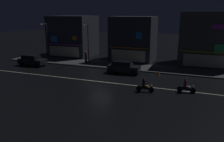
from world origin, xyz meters
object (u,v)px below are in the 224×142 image
Objects in this scene: streetlamp_west at (46,38)px; parked_car_near_kerb at (123,67)px; streetlamp_mid at (87,40)px; motorcycle_following at (186,87)px; pedestrian_on_sidewalk at (86,57)px; parked_car_trailing at (32,60)px; motorcycle_lead at (145,86)px; traffic_cone at (159,73)px.

parked_car_near_kerb is at bearing -15.78° from streetlamp_west.
streetlamp_west is 0.99× the size of streetlamp_mid.
streetlamp_mid is 1.45× the size of parked_car_near_kerb.
streetlamp_west is at bearing -18.48° from motorcycle_following.
parked_car_trailing is (-7.12, -4.42, -0.16)m from pedestrian_on_sidewalk.
streetlamp_west is at bearing 164.22° from parked_car_near_kerb.
motorcycle_lead is (20.10, -10.99, -3.21)m from streetlamp_west.
streetlamp_west is 3.25× the size of motorcycle_following.
streetlamp_west is 11.24× the size of traffic_cone.
pedestrian_on_sidewalk is 8.38m from parked_car_trailing.
parked_car_near_kerb is (7.18, -3.58, -3.00)m from streetlamp_mid.
streetlamp_mid is at bearing 28.61° from parked_car_trailing.
streetlamp_mid is at bearing -46.52° from motorcycle_lead.
streetlamp_mid is 1.45× the size of parked_car_trailing.
pedestrian_on_sidewalk is (7.91, -0.58, -2.82)m from streetlamp_west.
parked_car_near_kerb is 7.82× the size of traffic_cone.
streetlamp_west reaches higher than parked_car_near_kerb.
motorcycle_lead and motorcycle_following have the same top height.
streetlamp_mid is 11.30× the size of traffic_cone.
motorcycle_lead is at bearing -92.21° from traffic_cone.
streetlamp_west is 1.44× the size of parked_car_near_kerb.
traffic_cone is (19.58, 1.11, -0.59)m from parked_car_trailing.
motorcycle_lead is 1.00× the size of motorcycle_following.
pedestrian_on_sidewalk is at bearing 154.24° from streetlamp_mid.
pedestrian_on_sidewalk reaches higher than motorcycle_lead.
streetlamp_mid is 12.84m from traffic_cone.
motorcycle_following is at bearing -56.96° from traffic_cone.
traffic_cone is at bearing -53.53° from motorcycle_following.
streetlamp_west is at bearing -34.15° from motorcycle_lead.
parked_car_near_kerb is (15.61, -4.41, -2.98)m from streetlamp_west.
pedestrian_on_sidewalk is at bearing 165.10° from traffic_cone.
motorcycle_following is at bearing -168.04° from motorcycle_lead.
motorcycle_following is (23.37, -4.71, -0.24)m from parked_car_trailing.
parked_car_near_kerb is 7.96m from motorcycle_lead.
parked_car_near_kerb is at bearing -173.83° from traffic_cone.
parked_car_trailing reaches higher than traffic_cone.
streetlamp_mid is 3.27× the size of motorcycle_lead.
streetlamp_mid is at bearing 165.61° from traffic_cone.
streetlamp_west is 1.44× the size of parked_car_trailing.
parked_car_near_kerb is (7.70, -3.83, -0.16)m from pedestrian_on_sidewalk.
motorcycle_following is at bearing -11.39° from parked_car_trailing.
motorcycle_following is (24.15, -9.71, -3.21)m from streetlamp_west.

